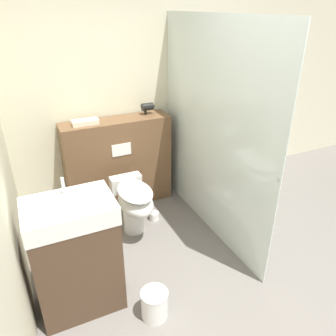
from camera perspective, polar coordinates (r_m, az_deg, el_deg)
ground_plane at (r=2.98m, az=11.05°, el=-22.45°), size 12.00×12.00×0.00m
wall_back at (r=3.98m, az=-5.56°, el=12.25°), size 8.00×0.06×2.50m
partition_panel at (r=3.93m, az=-8.61°, el=0.85°), size 1.24×0.33×1.08m
shower_glass at (r=3.30m, az=7.46°, el=6.08°), size 0.04×2.02×2.17m
toilet at (r=3.45m, az=-5.96°, el=-6.06°), size 0.34×0.63×0.57m
sink_vanity at (r=2.71m, az=-15.70°, el=-14.50°), size 0.64×0.45×1.12m
hair_drier at (r=3.87m, az=-3.48°, el=10.59°), size 0.16×0.09×0.13m
folded_towel at (r=3.64m, az=-14.24°, el=7.75°), size 0.28×0.13×0.05m
spare_toilet_roll at (r=3.81m, az=-2.43°, el=-8.32°), size 0.11×0.11×0.09m
waste_bin at (r=2.78m, az=-2.36°, el=-22.60°), size 0.22×0.22×0.24m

